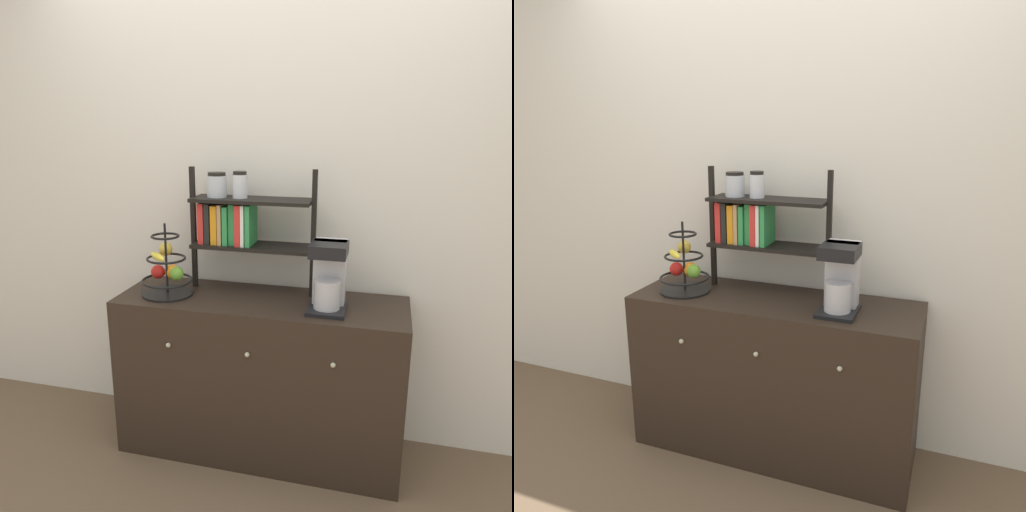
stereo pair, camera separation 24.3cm
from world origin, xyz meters
TOP-DOWN VIEW (x-y plane):
  - ground_plane at (0.00, 0.00)m, footprint 12.00×12.00m
  - wall_back at (0.00, 0.52)m, footprint 7.00×0.05m
  - sideboard at (0.00, 0.24)m, footprint 1.44×0.49m
  - coffee_maker at (0.34, 0.20)m, footprint 0.18×0.22m
  - fruit_stand at (-0.48, 0.20)m, footprint 0.26×0.26m
  - shelf_hutch at (-0.16, 0.35)m, footprint 0.65×0.20m

SIDE VIEW (x-z plane):
  - ground_plane at x=0.00m, z-range 0.00..0.00m
  - sideboard at x=0.00m, z-range 0.00..0.84m
  - fruit_stand at x=-0.48m, z-range 0.78..1.15m
  - coffee_maker at x=0.34m, z-range 0.84..1.17m
  - shelf_hutch at x=-0.16m, z-range 0.90..1.54m
  - wall_back at x=0.00m, z-range 0.00..2.60m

